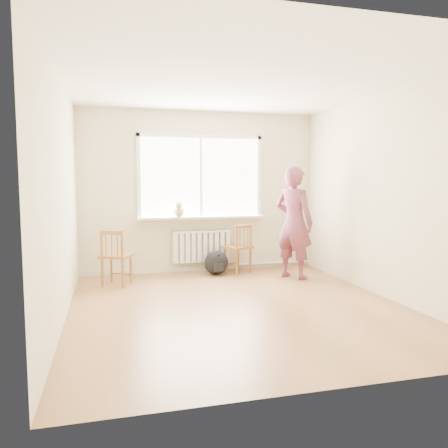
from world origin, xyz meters
TOP-DOWN VIEW (x-y plane):
  - floor at (0.00, 0.00)m, footprint 4.50×4.50m
  - ceiling at (0.00, 0.00)m, footprint 4.50×4.50m
  - back_wall at (0.00, 2.25)m, footprint 4.00×0.01m
  - window at (0.00, 2.22)m, footprint 2.12×0.05m
  - windowsill at (0.00, 2.14)m, footprint 2.15×0.22m
  - radiator at (0.00, 2.16)m, footprint 1.00×0.12m
  - heating_pipe at (1.25, 2.19)m, footprint 1.40×0.04m
  - baseboard at (0.00, 2.23)m, footprint 4.00×0.03m
  - chair_left at (-1.44, 1.47)m, footprint 0.53×0.52m
  - chair_right at (0.58, 1.86)m, footprint 0.53×0.52m
  - person at (1.31, 1.32)m, footprint 0.72×0.77m
  - cat at (-0.40, 2.05)m, footprint 0.21×0.41m
  - backpack at (0.18, 1.85)m, footprint 0.49×0.44m

SIDE VIEW (x-z plane):
  - floor at x=0.00m, z-range 0.00..0.00m
  - baseboard at x=0.00m, z-range 0.00..0.08m
  - heating_pipe at x=1.25m, z-range 0.06..0.10m
  - backpack at x=0.18m, z-range 0.00..0.40m
  - chair_right at x=0.58m, z-range 0.00..0.83m
  - chair_left at x=-1.44m, z-range 0.00..0.83m
  - radiator at x=0.00m, z-range 0.16..0.71m
  - person at x=1.31m, z-range 0.00..1.76m
  - windowsill at x=0.00m, z-range 0.91..0.95m
  - cat at x=-0.40m, z-range 0.92..1.20m
  - back_wall at x=0.00m, z-range 0.00..2.70m
  - window at x=0.00m, z-range 0.95..2.37m
  - ceiling at x=0.00m, z-range 2.70..2.70m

